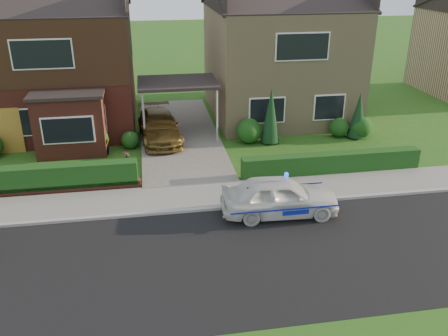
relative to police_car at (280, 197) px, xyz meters
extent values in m
plane|color=#285015|center=(-2.77, -2.40, -0.69)|extent=(120.00, 120.00, 0.00)
cube|color=black|center=(-2.77, -2.40, -0.69)|extent=(60.00, 6.00, 0.02)
cube|color=#9E9993|center=(-2.77, 0.65, -0.63)|extent=(60.00, 0.16, 0.12)
cube|color=slate|center=(-2.77, 1.70, -0.64)|extent=(60.00, 2.00, 0.10)
cube|color=#666059|center=(-2.77, 8.60, -0.63)|extent=(3.80, 12.00, 0.12)
cube|color=maroon|center=(-8.57, 11.60, 2.21)|extent=(7.20, 8.00, 5.80)
cube|color=white|center=(-10.15, 7.58, 0.71)|extent=(1.80, 0.08, 1.30)
cube|color=white|center=(-6.98, 7.58, 0.71)|extent=(1.60, 0.08, 1.30)
cube|color=white|center=(-8.57, 7.58, 3.71)|extent=(2.60, 0.08, 1.30)
cube|color=black|center=(-8.57, 11.60, 3.66)|extent=(7.26, 8.06, 2.90)
cube|color=maroon|center=(-7.70, 6.90, 0.66)|extent=(3.00, 1.40, 2.70)
cube|color=black|center=(-7.70, 6.90, 2.08)|extent=(3.20, 1.60, 0.14)
cube|color=tan|center=(3.03, 11.60, 2.21)|extent=(7.20, 8.00, 5.80)
cube|color=white|center=(1.45, 7.58, 0.71)|extent=(1.80, 0.08, 1.30)
cube|color=white|center=(4.62, 7.58, 0.71)|extent=(1.60, 0.08, 1.30)
cube|color=white|center=(3.03, 7.58, 3.71)|extent=(2.60, 0.08, 1.30)
cube|color=black|center=(-2.77, 8.60, 2.01)|extent=(3.80, 3.00, 0.14)
cylinder|color=gray|center=(-4.47, 7.20, 0.66)|extent=(0.10, 0.10, 2.70)
cylinder|color=gray|center=(-1.07, 7.20, 0.66)|extent=(0.10, 0.10, 2.70)
cube|color=maroon|center=(-8.57, 2.90, -0.51)|extent=(7.70, 0.25, 0.36)
cube|color=black|center=(-8.57, 3.05, -0.69)|extent=(7.50, 0.55, 0.90)
cube|color=black|center=(3.03, 2.95, -0.69)|extent=(7.50, 0.55, 0.80)
sphere|color=black|center=(-6.77, 6.90, -0.03)|extent=(1.32, 1.32, 1.32)
sphere|color=black|center=(-5.17, 7.20, -0.27)|extent=(0.84, 0.84, 0.84)
sphere|color=black|center=(0.43, 7.00, -0.09)|extent=(1.20, 1.20, 1.20)
sphere|color=black|center=(5.03, 7.10, -0.21)|extent=(0.96, 0.96, 0.96)
sphere|color=black|center=(6.03, 6.80, -0.15)|extent=(1.08, 1.08, 1.08)
cone|color=black|center=(1.43, 6.80, 0.61)|extent=(0.90, 0.90, 2.60)
cone|color=black|center=(5.83, 6.80, 0.41)|extent=(0.90, 0.90, 2.20)
imported|color=silver|center=(0.00, 0.00, 0.00)|extent=(1.83, 4.10, 1.37)
sphere|color=#193FF2|center=(0.20, 0.00, 0.76)|extent=(0.17, 0.17, 0.17)
cube|color=navy|center=(0.00, -0.81, -0.06)|extent=(3.70, 0.02, 0.05)
cube|color=navy|center=(0.00, 0.81, -0.06)|extent=(3.70, 0.01, 0.05)
ellipsoid|color=black|center=(-1.13, -0.10, 0.27)|extent=(0.22, 0.17, 0.21)
sphere|color=white|center=(-1.11, -0.16, 0.26)|extent=(0.11, 0.11, 0.11)
sphere|color=black|center=(-1.11, -0.12, 0.41)|extent=(0.13, 0.13, 0.13)
cone|color=black|center=(-1.15, -0.11, 0.48)|extent=(0.04, 0.04, 0.05)
cone|color=black|center=(-1.06, -0.11, 0.48)|extent=(0.04, 0.04, 0.05)
imported|color=brown|center=(-3.77, 7.87, 0.08)|extent=(2.17, 4.60, 1.30)
imported|color=gray|center=(-9.51, 3.60, -0.26)|extent=(0.52, 0.43, 0.85)
imported|color=gray|center=(-6.22, 6.60, -0.32)|extent=(0.51, 0.51, 0.73)
imported|color=gray|center=(-5.27, 5.01, -0.35)|extent=(0.44, 0.44, 0.68)
camera|label=1|loc=(-4.26, -13.92, 7.47)|focal=38.00mm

